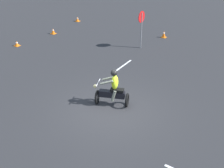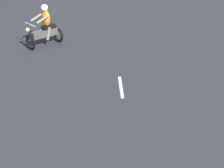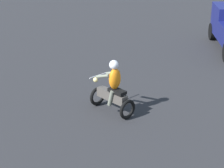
{
  "view_description": "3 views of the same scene",
  "coord_description": "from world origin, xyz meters",
  "views": [
    {
      "loc": [
        -8.94,
        -6.35,
        6.98
      ],
      "look_at": [
        0.41,
        0.24,
        1.0
      ],
      "focal_mm": 50.0,
      "sensor_mm": 36.0,
      "label": 1
    },
    {
      "loc": [
        -2.6,
        -4.99,
        6.08
      ],
      "look_at": [
        -1.85,
        5.81,
        0.9
      ],
      "focal_mm": 70.0,
      "sensor_mm": 36.0,
      "label": 2
    },
    {
      "loc": [
        7.68,
        10.21,
        5.82
      ],
      "look_at": [
        -4.11,
        11.37,
        0.9
      ],
      "focal_mm": 70.0,
      "sensor_mm": 36.0,
      "label": 3
    }
  ],
  "objects": [
    {
      "name": "motorcycle_rider_background",
      "position": [
        -4.09,
        11.39,
        0.73
      ],
      "size": [
        1.47,
        1.33,
        1.66
      ],
      "rotation": [
        0.0,
        0.0,
        2.23
      ],
      "color": "black",
      "rests_on": "ground"
    },
    {
      "name": "lane_stripe_n",
      "position": [
        -1.45,
        7.44,
        0.0
      ],
      "size": [
        0.14,
        1.58,
        0.01
      ],
      "primitive_type": "cube",
      "rotation": [
        0.0,
        0.0,
        3.12
      ],
      "color": "silver",
      "rests_on": "ground"
    }
  ]
}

